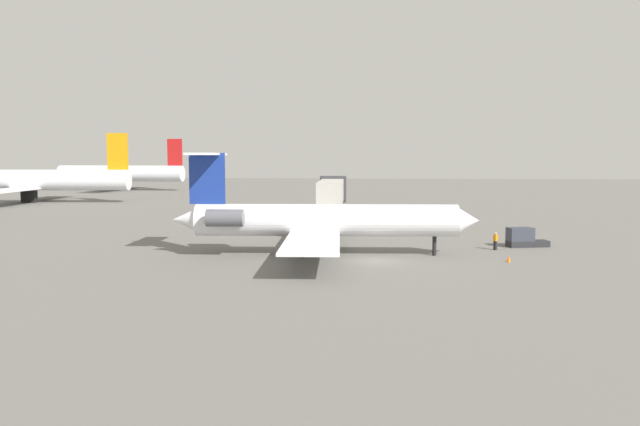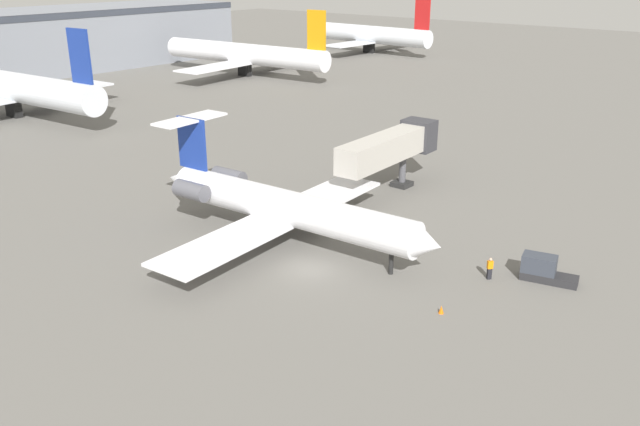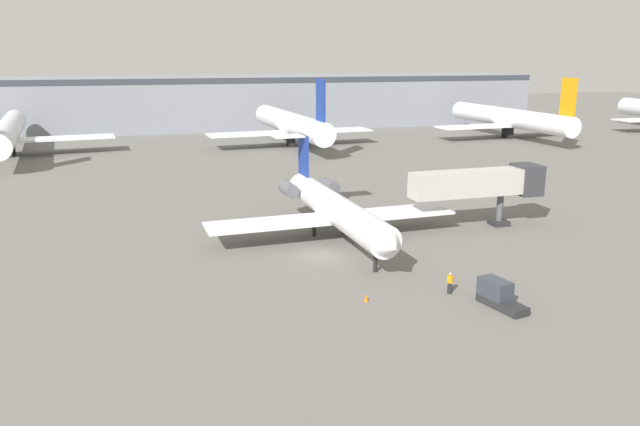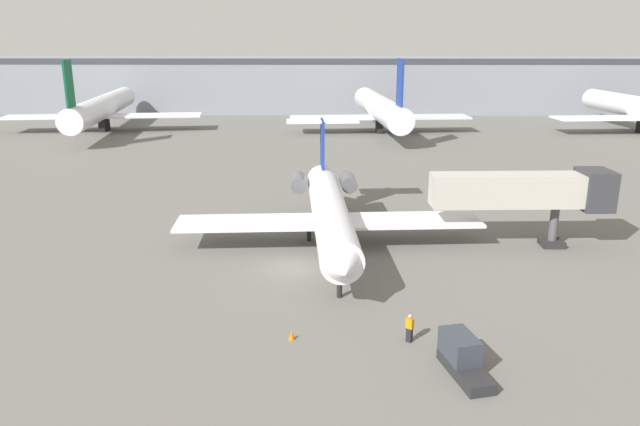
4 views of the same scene
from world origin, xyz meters
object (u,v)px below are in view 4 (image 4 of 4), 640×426
at_px(ground_crew_marshaller, 410,328).
at_px(jet_bridge, 533,191).
at_px(traffic_cone_near, 292,335).
at_px(parked_airliner_centre, 380,108).
at_px(parked_airliner_west_mid, 102,108).
at_px(regional_jet, 329,209).
at_px(baggage_tug_lead, 462,357).

bearing_deg(ground_crew_marshaller, jet_bridge, 54.10).
relative_size(traffic_cone_near, parked_airliner_centre, 0.01).
relative_size(jet_bridge, traffic_cone_near, 26.45).
bearing_deg(parked_airliner_centre, parked_airliner_west_mid, 178.89).
height_order(regional_jet, traffic_cone_near, regional_jet).
bearing_deg(baggage_tug_lead, regional_jet, 109.24).
distance_m(regional_jet, parked_airliner_centre, 62.65).
height_order(baggage_tug_lead, parked_airliner_centre, parked_airliner_centre).
height_order(jet_bridge, parked_airliner_west_mid, parked_airliner_west_mid).
height_order(regional_jet, baggage_tug_lead, regional_jet).
bearing_deg(jet_bridge, ground_crew_marshaller, -125.90).
bearing_deg(baggage_tug_lead, ground_crew_marshaller, 126.35).
bearing_deg(ground_crew_marshaller, traffic_cone_near, 178.63).
xyz_separation_m(regional_jet, ground_crew_marshaller, (4.54, -16.45, -2.31)).
distance_m(jet_bridge, parked_airliner_centre, 62.34).
bearing_deg(ground_crew_marshaller, parked_airliner_west_mid, 120.08).
bearing_deg(parked_airliner_centre, regional_jet, -98.49).
relative_size(ground_crew_marshaller, parked_airliner_centre, 0.04).
bearing_deg(parked_airliner_centre, jet_bridge, -83.36).
height_order(regional_jet, ground_crew_marshaller, regional_jet).
bearing_deg(jet_bridge, regional_jet, -179.92).
xyz_separation_m(jet_bridge, baggage_tug_lead, (-9.63, -19.58, -3.86)).
relative_size(traffic_cone_near, parked_airliner_west_mid, 0.01).
relative_size(jet_bridge, baggage_tug_lead, 3.45).
bearing_deg(parked_airliner_west_mid, regional_jet, -56.64).
bearing_deg(regional_jet, traffic_cone_near, -97.49).
bearing_deg(parked_airliner_centre, ground_crew_marshaller, -93.44).
bearing_deg(jet_bridge, traffic_cone_near, -138.76).
xyz_separation_m(ground_crew_marshaller, parked_airliner_west_mid, (-45.97, 79.38, 3.48)).
distance_m(jet_bridge, traffic_cone_near, 25.13).
xyz_separation_m(traffic_cone_near, parked_airliner_west_mid, (-39.29, 79.22, 4.06)).
height_order(regional_jet, parked_airliner_centre, parked_airliner_centre).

